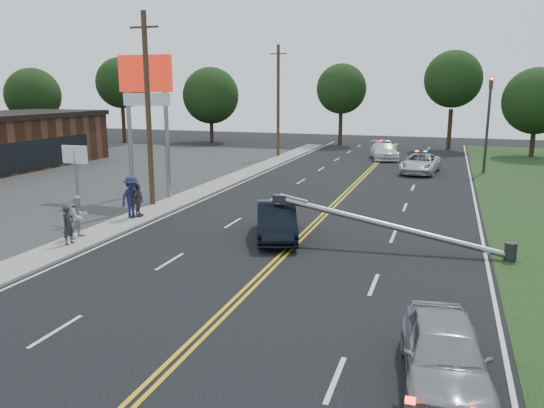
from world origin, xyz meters
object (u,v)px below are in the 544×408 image
(bystander_a, at_px, (68,225))
(bystander_b, at_px, (79,217))
(fallen_streetlight, at_px, (402,228))
(bystander_d, at_px, (138,200))
(small_sign, at_px, (75,159))
(emergency_b, at_px, (384,151))
(crashed_sedan, at_px, (276,221))
(utility_pole_mid, at_px, (148,110))
(utility_pole_far, at_px, (278,101))
(traffic_signal, at_px, (488,116))
(emergency_a, at_px, (420,163))
(bystander_c, at_px, (132,197))
(waiting_sedan, at_px, (444,353))
(pylon_sign, at_px, (146,92))

(bystander_a, distance_m, bystander_b, 0.99)
(fallen_streetlight, distance_m, bystander_d, 12.62)
(small_sign, bearing_deg, emergency_b, 58.95)
(bystander_b, bearing_deg, crashed_sedan, -61.24)
(small_sign, relative_size, utility_pole_mid, 0.31)
(utility_pole_far, bearing_deg, traffic_signal, -12.89)
(bystander_a, height_order, bystander_b, bystander_b)
(emergency_a, bearing_deg, small_sign, -130.73)
(crashed_sedan, bearing_deg, bystander_c, 153.87)
(fallen_streetlight, height_order, waiting_sedan, fallen_streetlight)
(emergency_a, distance_m, bystander_b, 26.22)
(fallen_streetlight, distance_m, waiting_sedan, 9.62)
(fallen_streetlight, relative_size, emergency_a, 1.80)
(crashed_sedan, xyz_separation_m, bystander_a, (-7.45, -3.81, 0.15))
(fallen_streetlight, height_order, bystander_a, fallen_streetlight)
(bystander_c, bearing_deg, bystander_b, -169.12)
(pylon_sign, xyz_separation_m, emergency_b, (10.74, 21.65, -5.24))
(emergency_b, height_order, bystander_c, bystander_c)
(bystander_d, bearing_deg, crashed_sedan, -107.02)
(bystander_a, bearing_deg, utility_pole_far, 2.28)
(bystander_c, bearing_deg, waiting_sedan, -112.97)
(utility_pole_far, bearing_deg, bystander_b, -88.88)
(fallen_streetlight, distance_m, crashed_sedan, 5.16)
(small_sign, distance_m, bystander_a, 9.56)
(utility_pole_mid, distance_m, waiting_sedan, 20.70)
(emergency_a, bearing_deg, emergency_b, 122.61)
(utility_pole_far, xyz_separation_m, bystander_c, (0.70, -24.98, -3.96))
(emergency_b, bearing_deg, emergency_a, -77.78)
(bystander_d, bearing_deg, fallen_streetlight, -104.33)
(utility_pole_mid, xyz_separation_m, waiting_sedan, (15.10, -13.46, -4.36))
(pylon_sign, height_order, traffic_signal, pylon_sign)
(bystander_d, bearing_deg, small_sign, 56.20)
(bystander_c, bearing_deg, emergency_b, -5.09)
(waiting_sedan, bearing_deg, emergency_a, 87.41)
(small_sign, relative_size, emergency_a, 0.60)
(bystander_a, bearing_deg, small_sign, 37.00)
(bystander_a, bearing_deg, emergency_b, -14.71)
(emergency_b, bearing_deg, bystander_a, -119.33)
(pylon_sign, xyz_separation_m, crashed_sedan, (9.54, -5.81, -5.24))
(waiting_sedan, relative_size, bystander_a, 2.74)
(crashed_sedan, bearing_deg, small_sign, 143.88)
(fallen_streetlight, bearing_deg, bystander_b, -168.27)
(fallen_streetlight, distance_m, bystander_a, 13.11)
(crashed_sedan, bearing_deg, waiting_sedan, -74.38)
(crashed_sedan, distance_m, bystander_a, 8.37)
(pylon_sign, bearing_deg, bystander_c, -68.11)
(waiting_sedan, xyz_separation_m, bystander_a, (-14.32, 5.84, 0.17))
(small_sign, distance_m, emergency_b, 27.65)
(utility_pole_far, height_order, crashed_sedan, utility_pole_far)
(pylon_sign, relative_size, bystander_d, 4.93)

